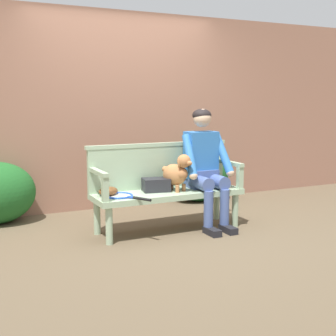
{
  "coord_description": "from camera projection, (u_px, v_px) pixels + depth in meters",
  "views": [
    {
      "loc": [
        -2.16,
        -4.45,
        1.42
      ],
      "look_at": [
        0.0,
        0.0,
        0.68
      ],
      "focal_mm": 50.3,
      "sensor_mm": 36.0,
      "label": 1
    }
  ],
  "objects": [
    {
      "name": "ground_plane",
      "position": [
        168.0,
        230.0,
        5.1
      ],
      "size": [
        40.0,
        40.0,
        0.0
      ],
      "primitive_type": "plane",
      "color": "brown"
    },
    {
      "name": "brick_garden_fence",
      "position": [
        120.0,
        110.0,
        6.21
      ],
      "size": [
        8.0,
        0.3,
        2.52
      ],
      "primitive_type": "cube",
      "color": "#936651",
      "rests_on": "ground"
    },
    {
      "name": "hedge_bush_far_left",
      "position": [
        201.0,
        178.0,
        6.49
      ],
      "size": [
        0.83,
        0.51,
        0.65
      ],
      "primitive_type": "ellipsoid",
      "color": "#194C1E",
      "rests_on": "ground"
    },
    {
      "name": "garden_bench",
      "position": [
        168.0,
        196.0,
        5.04
      ],
      "size": [
        1.63,
        0.51,
        0.43
      ],
      "color": "#9EB793",
      "rests_on": "ground"
    },
    {
      "name": "bench_backrest",
      "position": [
        159.0,
        165.0,
        5.2
      ],
      "size": [
        1.67,
        0.06,
        0.5
      ],
      "color": "#9EB793",
      "rests_on": "garden_bench"
    },
    {
      "name": "bench_armrest_left_end",
      "position": [
        101.0,
        179.0,
        4.59
      ],
      "size": [
        0.06,
        0.51,
        0.28
      ],
      "color": "#9EB793",
      "rests_on": "garden_bench"
    },
    {
      "name": "bench_armrest_right_end",
      "position": [
        234.0,
        169.0,
        5.26
      ],
      "size": [
        0.06,
        0.51,
        0.28
      ],
      "color": "#9EB793",
      "rests_on": "garden_bench"
    },
    {
      "name": "person_seated",
      "position": [
        205.0,
        163.0,
        5.17
      ],
      "size": [
        0.56,
        0.66,
        1.3
      ],
      "color": "black",
      "rests_on": "ground"
    },
    {
      "name": "dog_on_bench",
      "position": [
        177.0,
        172.0,
        5.0
      ],
      "size": [
        0.29,
        0.4,
        0.4
      ],
      "color": "#AD7042",
      "rests_on": "garden_bench"
    },
    {
      "name": "tennis_racket",
      "position": [
        121.0,
        196.0,
        4.74
      ],
      "size": [
        0.4,
        0.57,
        0.03
      ],
      "color": "blue",
      "rests_on": "garden_bench"
    },
    {
      "name": "baseball_glove",
      "position": [
        108.0,
        191.0,
        4.8
      ],
      "size": [
        0.27,
        0.25,
        0.09
      ],
      "primitive_type": "ellipsoid",
      "rotation": [
        0.0,
        0.0,
        0.47
      ],
      "color": "brown",
      "rests_on": "garden_bench"
    },
    {
      "name": "sports_bag",
      "position": [
        156.0,
        185.0,
        5.01
      ],
      "size": [
        0.31,
        0.25,
        0.14
      ],
      "primitive_type": "cube",
      "rotation": [
        0.0,
        0.0,
        -0.19
      ],
      "color": "#232328",
      "rests_on": "garden_bench"
    }
  ]
}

